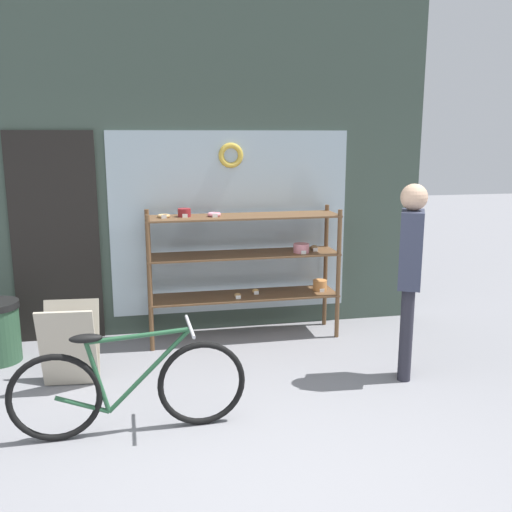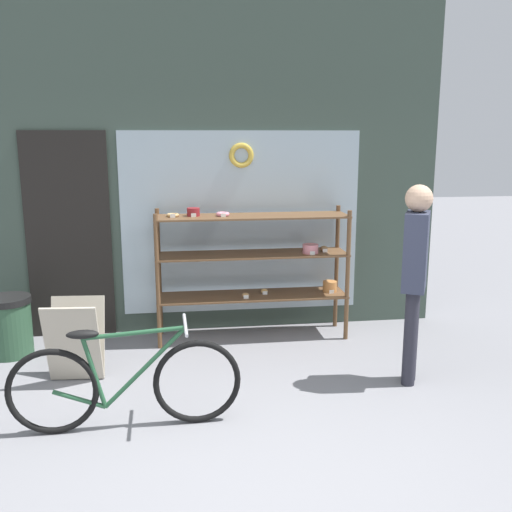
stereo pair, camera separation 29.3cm
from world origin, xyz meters
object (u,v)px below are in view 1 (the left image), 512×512
(bicycle, at_px, (129,387))
(sandwich_board, at_px, (70,345))
(display_case, at_px, (247,258))
(pedestrian, at_px, (410,266))

(bicycle, distance_m, sandwich_board, 1.02)
(display_case, height_order, sandwich_board, display_case)
(bicycle, height_order, sandwich_board, bicycle)
(display_case, bearing_deg, bicycle, -123.55)
(bicycle, bearing_deg, pedestrian, 10.11)
(display_case, height_order, pedestrian, pedestrian)
(sandwich_board, xyz_separation_m, pedestrian, (2.80, -0.42, 0.63))
(display_case, relative_size, sandwich_board, 2.79)
(display_case, xyz_separation_m, pedestrian, (1.14, -1.28, 0.16))
(sandwich_board, bearing_deg, display_case, 31.99)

